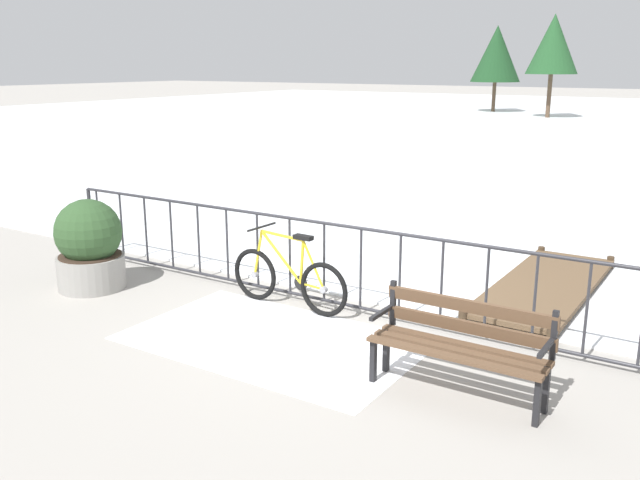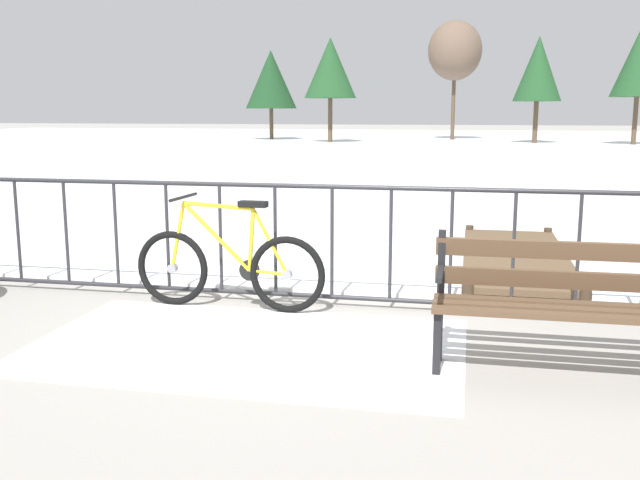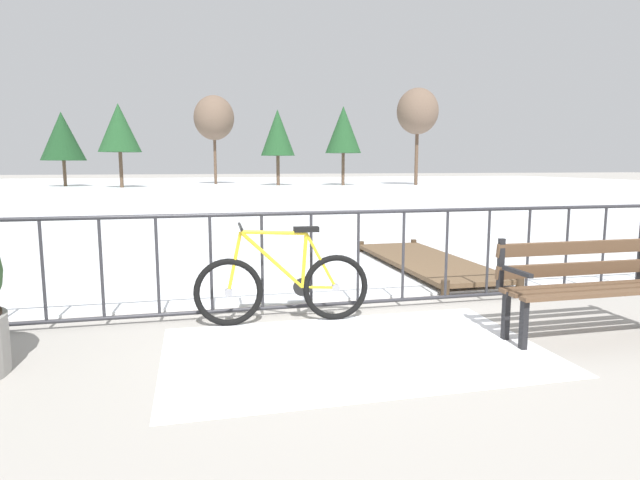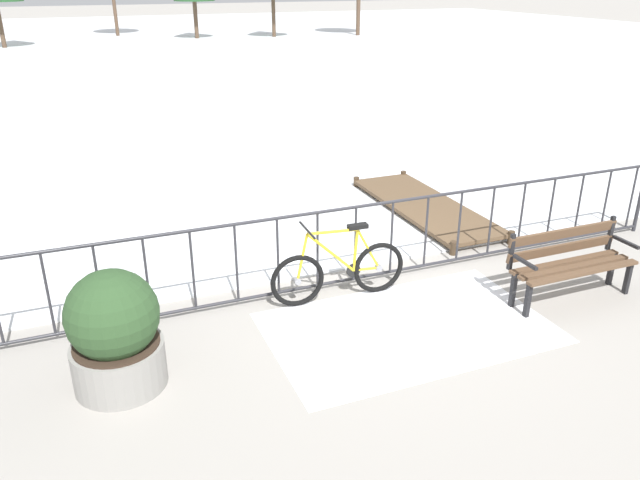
% 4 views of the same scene
% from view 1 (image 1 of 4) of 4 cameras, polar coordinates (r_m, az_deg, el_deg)
% --- Properties ---
extents(ground_plane, '(160.00, 160.00, 0.00)m').
position_cam_1_polar(ground_plane, '(8.37, 1.82, -5.82)').
color(ground_plane, '#9E9991').
extents(snow_patch, '(3.14, 1.92, 0.01)m').
position_cam_1_polar(snow_patch, '(7.52, -3.90, -8.24)').
color(snow_patch, white).
rests_on(snow_patch, ground).
extents(railing_fence, '(9.06, 0.06, 1.07)m').
position_cam_1_polar(railing_fence, '(8.20, 1.85, -2.14)').
color(railing_fence, '#2D2D33').
rests_on(railing_fence, ground).
extents(bicycle_near_railing, '(1.71, 0.52, 0.97)m').
position_cam_1_polar(bicycle_near_railing, '(8.34, -2.64, -3.23)').
color(bicycle_near_railing, black).
rests_on(bicycle_near_railing, ground).
extents(park_bench, '(1.60, 0.48, 0.89)m').
position_cam_1_polar(park_bench, '(6.32, 11.65, -8.09)').
color(park_bench, brown).
rests_on(park_bench, ground).
extents(planter_with_shrub, '(0.88, 0.88, 1.20)m').
position_cam_1_polar(planter_with_shrub, '(9.50, -18.60, -0.47)').
color(planter_with_shrub, gray).
rests_on(planter_with_shrub, ground).
extents(wooden_dock, '(1.10, 3.32, 0.20)m').
position_cam_1_polar(wooden_dock, '(9.34, 18.20, -3.62)').
color(wooden_dock, brown).
rests_on(wooden_dock, ground).
extents(tree_far_west, '(2.71, 2.71, 5.41)m').
position_cam_1_polar(tree_far_west, '(39.67, 18.79, 15.13)').
color(tree_far_west, brown).
rests_on(tree_far_west, ground).
extents(tree_far_east, '(2.93, 2.93, 5.06)m').
position_cam_1_polar(tree_far_east, '(43.64, 14.44, 14.74)').
color(tree_far_east, brown).
rests_on(tree_far_east, ground).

